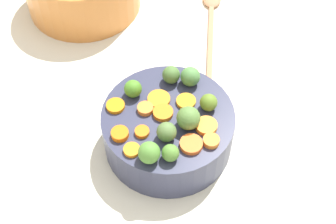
# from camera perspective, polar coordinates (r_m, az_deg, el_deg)

# --- Properties ---
(tabletop) EXTENTS (2.40, 2.40, 0.02)m
(tabletop) POSITION_cam_1_polar(r_m,az_deg,el_deg) (0.89, -1.69, -4.42)
(tabletop) COLOR silver
(tabletop) RESTS_ON ground
(serving_bowl_carrots) EXTENTS (0.23, 0.23, 0.08)m
(serving_bowl_carrots) POSITION_cam_1_polar(r_m,az_deg,el_deg) (0.85, 0.00, -2.09)
(serving_bowl_carrots) COLOR #2F334B
(serving_bowl_carrots) RESTS_ON tabletop
(carrot_slice_0) EXTENTS (0.05, 0.05, 0.01)m
(carrot_slice_0) POSITION_cam_1_polar(r_m,az_deg,el_deg) (0.81, -0.42, -0.29)
(carrot_slice_0) COLOR orange
(carrot_slice_0) RESTS_ON serving_bowl_carrots
(carrot_slice_1) EXTENTS (0.03, 0.03, 0.01)m
(carrot_slice_1) POSITION_cam_1_polar(r_m,az_deg,el_deg) (0.78, 5.13, -3.41)
(carrot_slice_1) COLOR orange
(carrot_slice_1) RESTS_ON serving_bowl_carrots
(carrot_slice_2) EXTENTS (0.05, 0.05, 0.01)m
(carrot_slice_2) POSITION_cam_1_polar(r_m,az_deg,el_deg) (0.80, 4.57, -1.65)
(carrot_slice_2) COLOR orange
(carrot_slice_2) RESTS_ON serving_bowl_carrots
(carrot_slice_3) EXTENTS (0.03, 0.03, 0.01)m
(carrot_slice_3) POSITION_cam_1_polar(r_m,az_deg,el_deg) (0.79, -3.09, -2.35)
(carrot_slice_3) COLOR orange
(carrot_slice_3) RESTS_ON serving_bowl_carrots
(carrot_slice_4) EXTENTS (0.04, 0.04, 0.01)m
(carrot_slice_4) POSITION_cam_1_polar(r_m,az_deg,el_deg) (0.78, 2.76, -3.83)
(carrot_slice_4) COLOR orange
(carrot_slice_4) RESTS_ON serving_bowl_carrots
(carrot_slice_5) EXTENTS (0.03, 0.03, 0.01)m
(carrot_slice_5) POSITION_cam_1_polar(r_m,az_deg,el_deg) (0.82, -2.75, 0.39)
(carrot_slice_5) COLOR orange
(carrot_slice_5) RESTS_ON serving_bowl_carrots
(carrot_slice_6) EXTENTS (0.04, 0.04, 0.01)m
(carrot_slice_6) POSITION_cam_1_polar(r_m,az_deg,el_deg) (0.83, 2.31, 1.08)
(carrot_slice_6) COLOR orange
(carrot_slice_6) RESTS_ON serving_bowl_carrots
(carrot_slice_7) EXTENTS (0.04, 0.04, 0.01)m
(carrot_slice_7) POSITION_cam_1_polar(r_m,az_deg,el_deg) (0.78, -4.31, -4.48)
(carrot_slice_7) COLOR orange
(carrot_slice_7) RESTS_ON serving_bowl_carrots
(carrot_slice_8) EXTENTS (0.04, 0.04, 0.01)m
(carrot_slice_8) POSITION_cam_1_polar(r_m,az_deg,el_deg) (0.83, -6.23, 0.74)
(carrot_slice_8) COLOR orange
(carrot_slice_8) RESTS_ON serving_bowl_carrots
(carrot_slice_9) EXTENTS (0.04, 0.04, 0.01)m
(carrot_slice_9) POSITION_cam_1_polar(r_m,az_deg,el_deg) (0.79, -5.60, -2.75)
(carrot_slice_9) COLOR orange
(carrot_slice_9) RESTS_ON serving_bowl_carrots
(carrot_slice_10) EXTENTS (0.05, 0.05, 0.01)m
(carrot_slice_10) POSITION_cam_1_polar(r_m,az_deg,el_deg) (0.84, -1.09, 1.52)
(carrot_slice_10) COLOR orange
(carrot_slice_10) RESTS_ON serving_bowl_carrots
(brussels_sprout_0) EXTENTS (0.04, 0.04, 0.04)m
(brussels_sprout_0) POSITION_cam_1_polar(r_m,az_deg,el_deg) (0.79, 2.43, -0.73)
(brussels_sprout_0) COLOR #527A38
(brussels_sprout_0) RESTS_ON serving_bowl_carrots
(brussels_sprout_1) EXTENTS (0.03, 0.03, 0.03)m
(brussels_sprout_1) POSITION_cam_1_polar(r_m,az_deg,el_deg) (0.84, -4.18, 2.75)
(brussels_sprout_1) COLOR #457F24
(brussels_sprout_1) RESTS_ON serving_bowl_carrots
(brussels_sprout_2) EXTENTS (0.03, 0.03, 0.03)m
(brussels_sprout_2) POSITION_cam_1_polar(r_m,az_deg,el_deg) (0.78, -0.04, -2.30)
(brussels_sprout_2) COLOR #517139
(brussels_sprout_2) RESTS_ON serving_bowl_carrots
(brussels_sprout_3) EXTENTS (0.03, 0.03, 0.03)m
(brussels_sprout_3) POSITION_cam_1_polar(r_m,az_deg,el_deg) (0.86, 0.37, 4.41)
(brussels_sprout_3) COLOR #466B31
(brussels_sprout_3) RESTS_ON serving_bowl_carrots
(brussels_sprout_4) EXTENTS (0.03, 0.03, 0.03)m
(brussels_sprout_4) POSITION_cam_1_polar(r_m,az_deg,el_deg) (0.85, 2.65, 4.20)
(brussels_sprout_4) COLOR #4B8041
(brussels_sprout_4) RESTS_ON serving_bowl_carrots
(brussels_sprout_5) EXTENTS (0.04, 0.04, 0.04)m
(brussels_sprout_5) POSITION_cam_1_polar(r_m,az_deg,el_deg) (0.75, -2.24, -4.83)
(brussels_sprout_5) COLOR #4E8534
(brussels_sprout_5) RESTS_ON serving_bowl_carrots
(brussels_sprout_6) EXTENTS (0.03, 0.03, 0.03)m
(brussels_sprout_6) POSITION_cam_1_polar(r_m,az_deg,el_deg) (0.82, 4.82, 1.13)
(brussels_sprout_6) COLOR #587825
(brussels_sprout_6) RESTS_ON serving_bowl_carrots
(brussels_sprout_7) EXTENTS (0.03, 0.03, 0.03)m
(brussels_sprout_7) POSITION_cam_1_polar(r_m,az_deg,el_deg) (0.76, 0.28, -4.86)
(brussels_sprout_7) COLOR #4F8131
(brussels_sprout_7) RESTS_ON serving_bowl_carrots
(wooden_spoon) EXTENTS (0.21, 0.27, 0.01)m
(wooden_spoon) POSITION_cam_1_polar(r_m,az_deg,el_deg) (1.10, 5.13, 10.93)
(wooden_spoon) COLOR #B27854
(wooden_spoon) RESTS_ON tabletop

